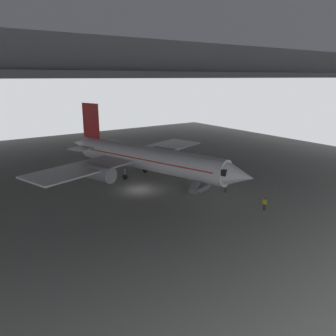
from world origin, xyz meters
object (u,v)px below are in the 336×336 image
airplane_main (145,158)px  boarding_stairs (200,185)px  crew_worker_by_stairs (226,187)px  crew_worker_near_nose (265,203)px

airplane_main → boarding_stairs: 10.71m
airplane_main → boarding_stairs: bearing=-68.8°
boarding_stairs → crew_worker_by_stairs: (2.32, -2.92, 0.15)m
crew_worker_near_nose → airplane_main: bearing=104.8°
boarding_stairs → airplane_main: bearing=111.2°
crew_worker_near_nose → crew_worker_by_stairs: size_ratio=1.06×
crew_worker_near_nose → crew_worker_by_stairs: 7.69m
boarding_stairs → crew_worker_near_nose: boarding_stairs is taller
crew_worker_by_stairs → airplane_main: bearing=115.7°
boarding_stairs → crew_worker_near_nose: 10.69m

